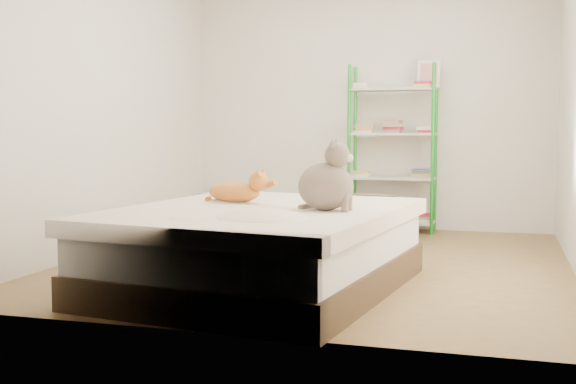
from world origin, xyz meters
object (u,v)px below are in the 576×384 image
at_px(grey_cat, 326,176).
at_px(bed, 261,248).
at_px(shelf_unit, 393,150).
at_px(orange_cat, 234,189).
at_px(cardboard_box, 381,218).
at_px(white_bin, 217,208).

bearing_deg(grey_cat, bed, 88.97).
bearing_deg(shelf_unit, grey_cat, -90.10).
relative_size(orange_cat, cardboard_box, 0.69).
distance_m(grey_cat, white_bin, 3.55).
distance_m(orange_cat, white_bin, 2.94).
bearing_deg(orange_cat, bed, -33.20).
bearing_deg(white_bin, shelf_unit, 0.92).
relative_size(bed, cardboard_box, 3.50).
distance_m(orange_cat, shelf_unit, 2.78).
bearing_deg(cardboard_box, orange_cat, -92.04).
bearing_deg(orange_cat, cardboard_box, 81.41).
distance_m(orange_cat, grey_cat, 0.79).
bearing_deg(grey_cat, cardboard_box, 3.25).
bearing_deg(white_bin, orange_cat, -65.57).
bearing_deg(shelf_unit, bed, -98.73).
bearing_deg(orange_cat, white_bin, 123.79).
relative_size(bed, shelf_unit, 1.34).
bearing_deg(bed, white_bin, 124.72).
xyz_separation_m(orange_cat, cardboard_box, (0.70, 2.16, -0.43)).
bearing_deg(shelf_unit, cardboard_box, -93.56).
bearing_deg(white_bin, grey_cat, -56.67).
xyz_separation_m(cardboard_box, white_bin, (-1.90, 0.49, -0.02)).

